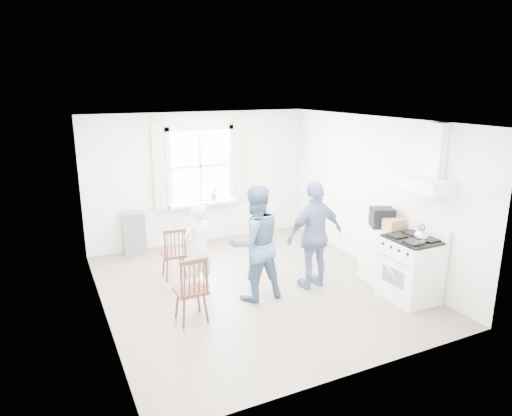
{
  "coord_description": "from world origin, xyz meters",
  "views": [
    {
      "loc": [
        -2.85,
        -6.0,
        3.09
      ],
      "look_at": [
        0.13,
        0.2,
        1.23
      ],
      "focal_mm": 32.0,
      "sensor_mm": 36.0,
      "label": 1
    }
  ],
  "objects_px": {
    "windsor_chair_b": "(193,283)",
    "person_right": "(315,235)",
    "gas_stove": "(410,268)",
    "person_mid": "(255,243)",
    "low_cabinet": "(382,254)",
    "person_left": "(198,247)",
    "stereo_stack": "(382,217)",
    "windsor_chair_a": "(174,248)"
  },
  "relations": [
    {
      "from": "windsor_chair_b",
      "to": "person_mid",
      "type": "relative_size",
      "value": 0.55
    },
    {
      "from": "person_left",
      "to": "person_right",
      "type": "height_order",
      "value": "person_right"
    },
    {
      "from": "stereo_stack",
      "to": "person_left",
      "type": "bearing_deg",
      "value": 161.76
    },
    {
      "from": "low_cabinet",
      "to": "person_mid",
      "type": "xyz_separation_m",
      "value": [
        -2.12,
        0.33,
        0.41
      ]
    },
    {
      "from": "low_cabinet",
      "to": "stereo_stack",
      "type": "bearing_deg",
      "value": 96.9
    },
    {
      "from": "windsor_chair_b",
      "to": "person_right",
      "type": "distance_m",
      "value": 2.11
    },
    {
      "from": "low_cabinet",
      "to": "person_left",
      "type": "xyz_separation_m",
      "value": [
        -2.78,
        0.97,
        0.24
      ]
    },
    {
      "from": "low_cabinet",
      "to": "person_mid",
      "type": "relative_size",
      "value": 0.52
    },
    {
      "from": "low_cabinet",
      "to": "windsor_chair_b",
      "type": "xyz_separation_m",
      "value": [
        -3.19,
        -0.02,
        0.13
      ]
    },
    {
      "from": "person_right",
      "to": "stereo_stack",
      "type": "bearing_deg",
      "value": 164.38
    },
    {
      "from": "low_cabinet",
      "to": "stereo_stack",
      "type": "xyz_separation_m",
      "value": [
        -0.01,
        0.06,
        0.6
      ]
    },
    {
      "from": "person_left",
      "to": "person_right",
      "type": "relative_size",
      "value": 0.81
    },
    {
      "from": "windsor_chair_a",
      "to": "person_mid",
      "type": "bearing_deg",
      "value": -52.3
    },
    {
      "from": "gas_stove",
      "to": "person_mid",
      "type": "bearing_deg",
      "value": 153.43
    },
    {
      "from": "low_cabinet",
      "to": "person_left",
      "type": "distance_m",
      "value": 2.95
    },
    {
      "from": "windsor_chair_b",
      "to": "person_left",
      "type": "height_order",
      "value": "person_left"
    },
    {
      "from": "gas_stove",
      "to": "stereo_stack",
      "type": "relative_size",
      "value": 2.54
    },
    {
      "from": "gas_stove",
      "to": "person_mid",
      "type": "distance_m",
      "value": 2.32
    },
    {
      "from": "low_cabinet",
      "to": "windsor_chair_a",
      "type": "distance_m",
      "value": 3.36
    },
    {
      "from": "windsor_chair_b",
      "to": "gas_stove",
      "type": "bearing_deg",
      "value": -12.3
    },
    {
      "from": "low_cabinet",
      "to": "person_mid",
      "type": "bearing_deg",
      "value": 171.27
    },
    {
      "from": "gas_stove",
      "to": "windsor_chair_a",
      "type": "bearing_deg",
      "value": 143.46
    },
    {
      "from": "gas_stove",
      "to": "windsor_chair_b",
      "type": "distance_m",
      "value": 3.19
    },
    {
      "from": "low_cabinet",
      "to": "stereo_stack",
      "type": "height_order",
      "value": "stereo_stack"
    },
    {
      "from": "person_left",
      "to": "person_right",
      "type": "bearing_deg",
      "value": 137.19
    },
    {
      "from": "windsor_chair_b",
      "to": "person_mid",
      "type": "distance_m",
      "value": 1.16
    },
    {
      "from": "stereo_stack",
      "to": "windsor_chair_b",
      "type": "distance_m",
      "value": 3.22
    },
    {
      "from": "low_cabinet",
      "to": "windsor_chair_a",
      "type": "relative_size",
      "value": 1.02
    },
    {
      "from": "gas_stove",
      "to": "low_cabinet",
      "type": "bearing_deg",
      "value": 84.32
    },
    {
      "from": "windsor_chair_a",
      "to": "windsor_chair_b",
      "type": "distance_m",
      "value": 1.51
    },
    {
      "from": "windsor_chair_a",
      "to": "person_left",
      "type": "xyz_separation_m",
      "value": [
        0.23,
        -0.51,
        0.15
      ]
    },
    {
      "from": "low_cabinet",
      "to": "person_left",
      "type": "height_order",
      "value": "person_left"
    },
    {
      "from": "windsor_chair_a",
      "to": "person_right",
      "type": "bearing_deg",
      "value": -32.38
    },
    {
      "from": "gas_stove",
      "to": "person_mid",
      "type": "relative_size",
      "value": 0.65
    },
    {
      "from": "person_left",
      "to": "windsor_chair_b",
      "type": "bearing_deg",
      "value": 47.42
    },
    {
      "from": "windsor_chair_a",
      "to": "person_right",
      "type": "height_order",
      "value": "person_right"
    },
    {
      "from": "low_cabinet",
      "to": "stereo_stack",
      "type": "distance_m",
      "value": 0.61
    },
    {
      "from": "windsor_chair_b",
      "to": "person_right",
      "type": "relative_size",
      "value": 0.56
    },
    {
      "from": "windsor_chair_b",
      "to": "person_right",
      "type": "bearing_deg",
      "value": 8.23
    },
    {
      "from": "person_right",
      "to": "windsor_chair_b",
      "type": "bearing_deg",
      "value": 3.85
    },
    {
      "from": "gas_stove",
      "to": "low_cabinet",
      "type": "distance_m",
      "value": 0.7
    },
    {
      "from": "windsor_chair_b",
      "to": "person_left",
      "type": "xyz_separation_m",
      "value": [
        0.41,
        0.99,
        0.11
      ]
    }
  ]
}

